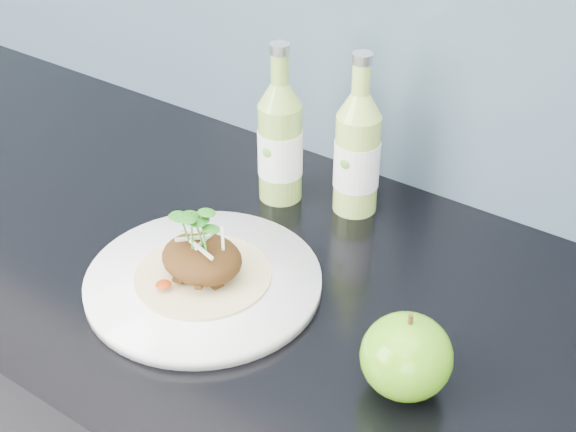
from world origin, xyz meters
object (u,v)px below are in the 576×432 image
cider_bottle_left (280,142)px  cider_bottle_right (357,153)px  dinner_plate (204,282)px  green_apple (406,356)px

cider_bottle_left → cider_bottle_right: 0.11m
dinner_plate → cider_bottle_left: bearing=101.5°
dinner_plate → cider_bottle_right: (0.06, 0.25, 0.08)m
green_apple → cider_bottle_right: (-0.22, 0.26, 0.04)m
green_apple → cider_bottle_right: bearing=129.9°
dinner_plate → green_apple: bearing=-1.5°
dinner_plate → green_apple: (0.27, -0.01, 0.04)m
green_apple → cider_bottle_left: (-0.32, 0.22, 0.04)m
green_apple → cider_bottle_right: 0.34m
cider_bottle_left → cider_bottle_right: bearing=43.5°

